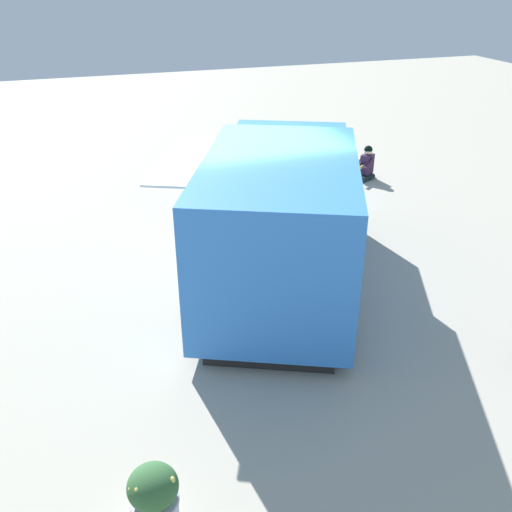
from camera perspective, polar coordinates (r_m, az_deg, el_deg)
The scene contains 4 objects.
ground_plane at distance 10.12m, azimuth 0.15°, elevation -0.46°, with size 40.00×40.00×0.00m, color #B1AB9A.
food_truck at distance 9.06m, azimuth 2.61°, elevation 3.92°, with size 5.73×4.39×2.31m.
person_customer at distance 14.27m, azimuth 11.11°, elevation 8.93°, with size 0.67×0.78×0.83m.
planter_flowering_far at distance 5.68m, azimuth -10.27°, elevation -23.12°, with size 0.47×0.47×0.77m.
Camera 1 is at (-8.47, 2.83, 4.76)m, focal length 39.42 mm.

